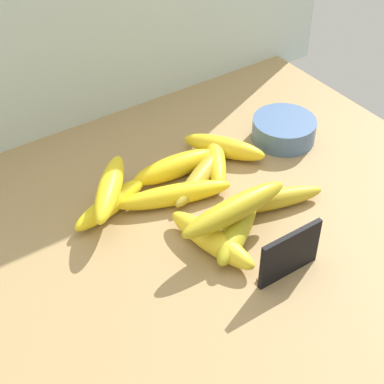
# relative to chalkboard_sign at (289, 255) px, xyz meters

# --- Properties ---
(counter_top) EXTENTS (1.10, 0.76, 0.03)m
(counter_top) POSITION_rel_chalkboard_sign_xyz_m (-0.11, 0.16, -0.05)
(counter_top) COLOR #A08151
(counter_top) RESTS_ON ground
(chalkboard_sign) EXTENTS (0.11, 0.02, 0.08)m
(chalkboard_sign) POSITION_rel_chalkboard_sign_xyz_m (0.00, 0.00, 0.00)
(chalkboard_sign) COLOR black
(chalkboard_sign) RESTS_ON counter_top
(fruit_bowl) EXTENTS (0.12, 0.12, 0.04)m
(fruit_bowl) POSITION_rel_chalkboard_sign_xyz_m (0.23, 0.27, -0.02)
(fruit_bowl) COLOR #4A699B
(fruit_bowl) RESTS_ON counter_top
(banana_0) EXTENTS (0.17, 0.14, 0.04)m
(banana_0) POSITION_rel_chalkboard_sign_xyz_m (-0.01, 0.11, -0.02)
(banana_0) COLOR gold
(banana_0) RESTS_ON counter_top
(banana_1) EXTENTS (0.21, 0.10, 0.04)m
(banana_1) POSITION_rel_chalkboard_sign_xyz_m (-0.05, 0.23, -0.02)
(banana_1) COLOR yellow
(banana_1) RESTS_ON counter_top
(banana_2) EXTENTS (0.11, 0.15, 0.04)m
(banana_2) POSITION_rel_chalkboard_sign_xyz_m (0.06, 0.27, -0.02)
(banana_2) COLOR yellow
(banana_2) RESTS_ON counter_top
(banana_3) EXTENTS (0.07, 0.18, 0.04)m
(banana_3) POSITION_rel_chalkboard_sign_xyz_m (-0.07, 0.11, -0.02)
(banana_3) COLOR yellow
(banana_3) RESTS_ON counter_top
(banana_4) EXTENTS (0.17, 0.08, 0.04)m
(banana_4) POSITION_rel_chalkboard_sign_xyz_m (-0.15, 0.27, -0.02)
(banana_4) COLOR yellow
(banana_4) RESTS_ON counter_top
(banana_5) EXTENTS (0.19, 0.09, 0.03)m
(banana_5) POSITION_rel_chalkboard_sign_xyz_m (0.07, 0.13, -0.02)
(banana_5) COLOR gold
(banana_5) RESTS_ON counter_top
(banana_6) EXTENTS (0.20, 0.13, 0.03)m
(banana_6) POSITION_rel_chalkboard_sign_xyz_m (0.02, 0.25, -0.02)
(banana_6) COLOR #AF9729
(banana_6) RESTS_ON counter_top
(banana_7) EXTENTS (0.12, 0.15, 0.04)m
(banana_7) POSITION_rel_chalkboard_sign_xyz_m (0.10, 0.29, -0.02)
(banana_7) COLOR yellow
(banana_7) RESTS_ON counter_top
(banana_8) EXTENTS (0.17, 0.05, 0.04)m
(banana_8) POSITION_rel_chalkboard_sign_xyz_m (-0.01, 0.29, -0.02)
(banana_8) COLOR yellow
(banana_8) RESTS_ON counter_top
(banana_9) EXTENTS (0.21, 0.05, 0.04)m
(banana_9) POSITION_rel_chalkboard_sign_xyz_m (-0.02, 0.11, 0.02)
(banana_9) COLOR gold
(banana_9) RESTS_ON banana_0
(banana_10) EXTENTS (0.14, 0.16, 0.04)m
(banana_10) POSITION_rel_chalkboard_sign_xyz_m (-0.16, 0.27, 0.02)
(banana_10) COLOR yellow
(banana_10) RESTS_ON banana_4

